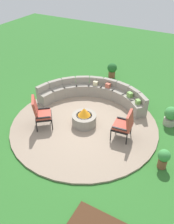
{
  "coord_description": "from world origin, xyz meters",
  "views": [
    {
      "loc": [
        3.27,
        -5.69,
        5.24
      ],
      "look_at": [
        0.0,
        0.2,
        0.45
      ],
      "focal_mm": 38.3,
      "sensor_mm": 36.0,
      "label": 1
    }
  ],
  "objects_px": {
    "lounge_chair_front_right": "(125,124)",
    "potted_plant_0": "(171,115)",
    "potted_plant_1": "(112,69)",
    "potted_plant_2": "(164,158)",
    "curved_stone_bench": "(94,93)",
    "lounge_chair_front_left": "(40,112)",
    "fire_pit": "(84,118)"
  },
  "relations": [
    {
      "from": "curved_stone_bench",
      "to": "lounge_chair_front_left",
      "type": "height_order",
      "value": "lounge_chair_front_left"
    },
    {
      "from": "lounge_chair_front_right",
      "to": "potted_plant_0",
      "type": "xyz_separation_m",
      "value": [
        1.12,
        1.51,
        -0.22
      ]
    },
    {
      "from": "curved_stone_bench",
      "to": "potted_plant_0",
      "type": "distance_m",
      "value": 3.02
    },
    {
      "from": "lounge_chair_front_left",
      "to": "lounge_chair_front_right",
      "type": "distance_m",
      "value": 2.8
    },
    {
      "from": "lounge_chair_front_left",
      "to": "potted_plant_0",
      "type": "distance_m",
      "value": 4.46
    },
    {
      "from": "potted_plant_0",
      "to": "potted_plant_2",
      "type": "xyz_separation_m",
      "value": [
        0.29,
        -2.09,
        -0.02
      ]
    },
    {
      "from": "fire_pit",
      "to": "lounge_chair_front_left",
      "type": "xyz_separation_m",
      "value": [
        -1.22,
        -0.8,
        0.33
      ]
    },
    {
      "from": "curved_stone_bench",
      "to": "potted_plant_1",
      "type": "distance_m",
      "value": 2.31
    },
    {
      "from": "curved_stone_bench",
      "to": "lounge_chair_front_left",
      "type": "bearing_deg",
      "value": -108.24
    },
    {
      "from": "potted_plant_0",
      "to": "potted_plant_1",
      "type": "relative_size",
      "value": 1.01
    },
    {
      "from": "fire_pit",
      "to": "potted_plant_0",
      "type": "height_order",
      "value": "fire_pit"
    },
    {
      "from": "potted_plant_1",
      "to": "potted_plant_2",
      "type": "xyz_separation_m",
      "value": [
        3.55,
        -4.44,
        -0.03
      ]
    },
    {
      "from": "lounge_chair_front_right",
      "to": "potted_plant_0",
      "type": "distance_m",
      "value": 1.89
    },
    {
      "from": "lounge_chair_front_left",
      "to": "curved_stone_bench",
      "type": "bearing_deg",
      "value": 122.72
    },
    {
      "from": "lounge_chair_front_left",
      "to": "potted_plant_0",
      "type": "height_order",
      "value": "lounge_chair_front_left"
    },
    {
      "from": "potted_plant_1",
      "to": "potted_plant_2",
      "type": "distance_m",
      "value": 5.69
    },
    {
      "from": "potted_plant_2",
      "to": "lounge_chair_front_right",
      "type": "bearing_deg",
      "value": 157.59
    },
    {
      "from": "curved_stone_bench",
      "to": "potted_plant_1",
      "type": "height_order",
      "value": "curved_stone_bench"
    },
    {
      "from": "fire_pit",
      "to": "potted_plant_2",
      "type": "relative_size",
      "value": 1.34
    },
    {
      "from": "potted_plant_1",
      "to": "potted_plant_2",
      "type": "bearing_deg",
      "value": -51.36
    },
    {
      "from": "potted_plant_0",
      "to": "potted_plant_1",
      "type": "distance_m",
      "value": 4.03
    },
    {
      "from": "curved_stone_bench",
      "to": "lounge_chair_front_left",
      "type": "xyz_separation_m",
      "value": [
        -0.78,
        -2.37,
        0.28
      ]
    },
    {
      "from": "curved_stone_bench",
      "to": "potted_plant_2",
      "type": "xyz_separation_m",
      "value": [
        3.31,
        -2.15,
        -0.0
      ]
    },
    {
      "from": "curved_stone_bench",
      "to": "potted_plant_1",
      "type": "xyz_separation_m",
      "value": [
        -0.24,
        2.3,
        0.03
      ]
    },
    {
      "from": "potted_plant_0",
      "to": "potted_plant_1",
      "type": "xyz_separation_m",
      "value": [
        -3.26,
        2.36,
        0.01
      ]
    },
    {
      "from": "fire_pit",
      "to": "lounge_chair_front_left",
      "type": "height_order",
      "value": "lounge_chair_front_left"
    },
    {
      "from": "lounge_chair_front_left",
      "to": "potted_plant_1",
      "type": "distance_m",
      "value": 4.71
    },
    {
      "from": "fire_pit",
      "to": "lounge_chair_front_left",
      "type": "relative_size",
      "value": 0.72
    },
    {
      "from": "potted_plant_2",
      "to": "lounge_chair_front_left",
      "type": "bearing_deg",
      "value": -176.88
    },
    {
      "from": "lounge_chair_front_right",
      "to": "potted_plant_2",
      "type": "relative_size",
      "value": 1.61
    },
    {
      "from": "fire_pit",
      "to": "potted_plant_0",
      "type": "bearing_deg",
      "value": 30.36
    },
    {
      "from": "fire_pit",
      "to": "potted_plant_1",
      "type": "height_order",
      "value": "fire_pit"
    }
  ]
}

